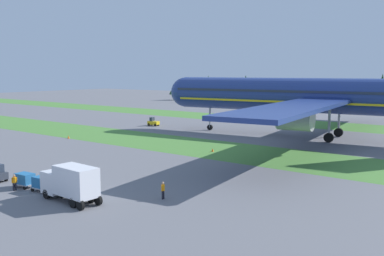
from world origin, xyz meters
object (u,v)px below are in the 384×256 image
pushback_tractor (153,122)px  ground_crew_marshaller (163,190)px  cargo_dolly_lead (25,179)px  cargo_dolly_third (61,187)px  catering_truck (70,182)px  cargo_dolly_second (43,183)px  taxiway_marker_0 (69,137)px  airliner (323,96)px  taxiway_marker_1 (213,150)px  cargo_dolly_fourth (82,191)px  ground_crew_loader (14,182)px

pushback_tractor → ground_crew_marshaller: pushback_tractor is taller
cargo_dolly_lead → ground_crew_marshaller: (14.80, 5.80, 0.03)m
cargo_dolly_third → catering_truck: size_ratio=0.33×
cargo_dolly_second → ground_crew_marshaller: size_ratio=1.33×
pushback_tractor → taxiway_marker_0: pushback_tractor is taller
airliner → taxiway_marker_1: bearing=153.3°
pushback_tractor → catering_truck: bearing=27.8°
airliner → catering_truck: 54.35m
cargo_dolly_fourth → ground_crew_marshaller: (6.13, 5.06, 0.03)m
cargo_dolly_second → ground_crew_marshaller: ground_crew_marshaller is taller
catering_truck → taxiway_marker_0: (-33.58, 25.00, -1.66)m
airliner → pushback_tractor: 39.22m
pushback_tractor → ground_crew_loader: (26.23, -50.27, 0.13)m
cargo_dolly_fourth → ground_crew_loader: (-8.36, -2.15, 0.03)m
ground_crew_loader → airliner: bearing=-172.1°
cargo_dolly_third → taxiway_marker_1: size_ratio=4.54×
ground_crew_marshaller → ground_crew_loader: size_ratio=1.00×
ground_crew_marshaller → catering_truck: bearing=118.5°
cargo_dolly_third → taxiway_marker_1: 29.60m
cargo_dolly_lead → ground_crew_loader: (0.31, -1.41, 0.03)m
taxiway_marker_0 → taxiway_marker_1: (29.19, 5.31, -0.04)m
cargo_dolly_second → taxiway_marker_1: (1.02, 29.78, -0.66)m
cargo_dolly_lead → cargo_dolly_third: 5.80m
cargo_dolly_third → pushback_tractor: size_ratio=0.85×
cargo_dolly_lead → taxiway_marker_1: size_ratio=4.54×
catering_truck → taxiway_marker_1: 30.67m
catering_truck → airliner: bearing=-1.4°
cargo_dolly_second → taxiway_marker_1: cargo_dolly_second is taller
airliner → taxiway_marker_1: 26.19m
cargo_dolly_lead → ground_crew_loader: size_ratio=1.33×
cargo_dolly_second → pushback_tractor: bearing=25.8°
airliner → taxiway_marker_0: bearing=120.5°
taxiway_marker_0 → taxiway_marker_1: size_ratio=1.14×
cargo_dolly_lead → ground_crew_loader: bearing=-172.4°
cargo_dolly_second → ground_crew_marshaller: 13.14m
taxiway_marker_0 → taxiway_marker_1: taxiway_marker_0 is taller
ground_crew_marshaller → taxiway_marker_1: bearing=9.6°
airliner → cargo_dolly_fourth: airliner is taller
airliner → cargo_dolly_second: 54.63m
pushback_tractor → taxiway_marker_1: size_ratio=5.37×
cargo_dolly_fourth → taxiway_marker_1: size_ratio=4.54×
cargo_dolly_lead → cargo_dolly_fourth: same height
cargo_dolly_fourth → taxiway_marker_1: (-4.76, 29.29, -0.66)m
cargo_dolly_third → taxiway_marker_0: 39.40m
taxiway_marker_0 → cargo_dolly_third: bearing=-38.0°
taxiway_marker_1 → taxiway_marker_0: bearing=-169.7°
ground_crew_loader → ground_crew_marshaller: bearing=136.7°
ground_crew_marshaller → cargo_dolly_lead: bearing=96.8°
cargo_dolly_lead → taxiway_marker_0: bearing=40.8°
ground_crew_marshaller → airliner: bearing=-11.6°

